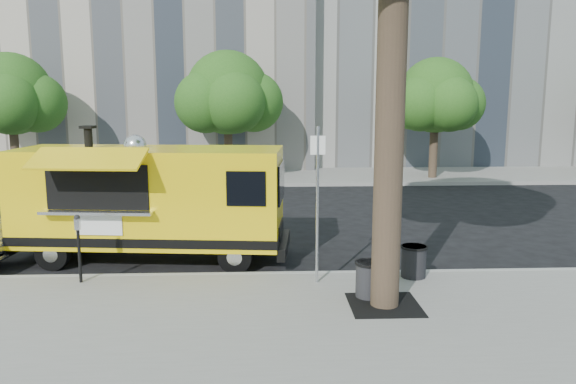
# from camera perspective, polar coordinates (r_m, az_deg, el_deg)

# --- Properties ---
(ground) EXTENTS (120.00, 120.00, 0.00)m
(ground) POSITION_cam_1_polar(r_m,az_deg,el_deg) (12.47, -4.93, -7.57)
(ground) COLOR black
(ground) RESTS_ON ground
(sidewalk) EXTENTS (60.00, 6.00, 0.15)m
(sidewalk) POSITION_cam_1_polar(r_m,az_deg,el_deg) (8.70, -6.07, -14.93)
(sidewalk) COLOR gray
(sidewalk) RESTS_ON ground
(curb) EXTENTS (60.00, 0.14, 0.16)m
(curb) POSITION_cam_1_polar(r_m,az_deg,el_deg) (11.56, -5.13, -8.58)
(curb) COLOR #999993
(curb) RESTS_ON ground
(far_sidewalk) EXTENTS (60.00, 5.00, 0.15)m
(far_sidewalk) POSITION_cam_1_polar(r_m,az_deg,el_deg) (25.66, -3.67, 1.57)
(far_sidewalk) COLOR gray
(far_sidewalk) RESTS_ON ground
(tree_well) EXTENTS (1.20, 1.20, 0.02)m
(tree_well) POSITION_cam_1_polar(r_m,az_deg,el_deg) (9.97, 9.75, -11.23)
(tree_well) COLOR black
(tree_well) RESTS_ON sidewalk
(far_tree_a) EXTENTS (3.42, 3.42, 5.36)m
(far_tree_a) POSITION_cam_1_polar(r_m,az_deg,el_deg) (26.39, -26.37, 8.89)
(far_tree_a) COLOR #33261C
(far_tree_a) RESTS_ON far_sidewalk
(far_tree_b) EXTENTS (3.60, 3.60, 5.50)m
(far_tree_b) POSITION_cam_1_polar(r_m,az_deg,el_deg) (24.64, -6.17, 9.97)
(far_tree_b) COLOR #33261C
(far_tree_b) RESTS_ON far_sidewalk
(far_tree_c) EXTENTS (3.24, 3.24, 5.21)m
(far_tree_c) POSITION_cam_1_polar(r_m,az_deg,el_deg) (25.41, 14.78, 9.44)
(far_tree_c) COLOR #33261C
(far_tree_c) RESTS_ON far_sidewalk
(sign_post) EXTENTS (0.28, 0.06, 3.00)m
(sign_post) POSITION_cam_1_polar(r_m,az_deg,el_deg) (10.56, 3.01, -0.38)
(sign_post) COLOR silver
(sign_post) RESTS_ON sidewalk
(parking_meter) EXTENTS (0.11, 0.11, 1.33)m
(parking_meter) POSITION_cam_1_polar(r_m,az_deg,el_deg) (11.45, -20.51, -4.63)
(parking_meter) COLOR black
(parking_meter) RESTS_ON sidewalk
(food_truck) EXTENTS (6.33, 3.13, 3.03)m
(food_truck) POSITION_cam_1_polar(r_m,az_deg,el_deg) (12.93, -13.94, -0.70)
(food_truck) COLOR yellow
(food_truck) RESTS_ON ground
(trash_bin_left) EXTENTS (0.53, 0.53, 0.63)m
(trash_bin_left) POSITION_cam_1_polar(r_m,az_deg,el_deg) (11.46, 12.65, -6.80)
(trash_bin_left) COLOR black
(trash_bin_left) RESTS_ON sidewalk
(trash_bin_right) EXTENTS (0.54, 0.54, 0.65)m
(trash_bin_right) POSITION_cam_1_polar(r_m,az_deg,el_deg) (10.21, 8.29, -8.67)
(trash_bin_right) COLOR #232326
(trash_bin_right) RESTS_ON sidewalk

